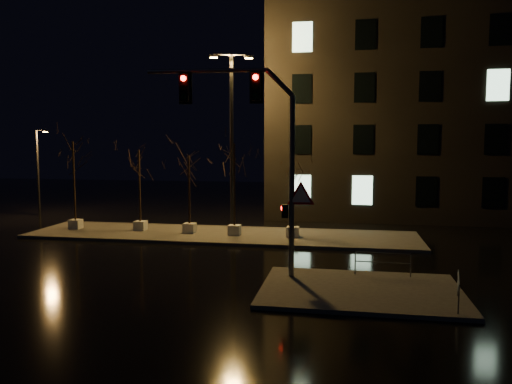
# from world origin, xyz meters

# --- Properties ---
(ground) EXTENTS (90.00, 90.00, 0.00)m
(ground) POSITION_xyz_m (0.00, 0.00, 0.00)
(ground) COLOR black
(ground) RESTS_ON ground
(median) EXTENTS (22.00, 5.00, 0.15)m
(median) POSITION_xyz_m (0.00, 6.00, 0.07)
(median) COLOR #44433D
(median) RESTS_ON ground
(sidewalk_corner) EXTENTS (7.00, 5.00, 0.15)m
(sidewalk_corner) POSITION_xyz_m (7.50, -3.50, 0.07)
(sidewalk_corner) COLOR #44433D
(sidewalk_corner) RESTS_ON ground
(building) EXTENTS (25.00, 12.00, 15.00)m
(building) POSITION_xyz_m (14.00, 18.00, 7.50)
(building) COLOR black
(building) RESTS_ON ground
(tree_0) EXTENTS (1.80, 1.80, 5.35)m
(tree_0) POSITION_xyz_m (-9.00, 6.08, 4.21)
(tree_0) COLOR beige
(tree_0) RESTS_ON median
(tree_1) EXTENTS (1.80, 1.80, 4.85)m
(tree_1) POSITION_xyz_m (-4.94, 6.25, 3.83)
(tree_1) COLOR beige
(tree_1) RESTS_ON median
(tree_2) EXTENTS (1.80, 1.80, 4.51)m
(tree_2) POSITION_xyz_m (-1.83, 5.95, 3.57)
(tree_2) COLOR beige
(tree_2) RESTS_ON median
(tree_3) EXTENTS (1.80, 1.80, 5.23)m
(tree_3) POSITION_xyz_m (0.84, 5.80, 4.12)
(tree_3) COLOR beige
(tree_3) RESTS_ON median
(tree_4) EXTENTS (1.80, 1.80, 4.67)m
(tree_4) POSITION_xyz_m (4.11, 5.75, 3.69)
(tree_4) COLOR beige
(tree_4) RESTS_ON median
(traffic_signal_mast) EXTENTS (6.50, 0.52, 7.94)m
(traffic_signal_mast) POSITION_xyz_m (3.61, -2.36, 5.36)
(traffic_signal_mast) COLOR slate
(traffic_signal_mast) RESTS_ON sidewalk_corner
(streetlight_main) EXTENTS (2.55, 0.99, 10.33)m
(streetlight_main) POSITION_xyz_m (0.20, 7.98, 6.11)
(streetlight_main) COLOR black
(streetlight_main) RESTS_ON median
(streetlight_far) EXTENTS (1.20, 0.53, 6.23)m
(streetlight_far) POSITION_xyz_m (-15.00, 11.62, 3.43)
(streetlight_far) COLOR black
(streetlight_far) RESTS_ON ground
(guard_rail_a) EXTENTS (2.14, 0.09, 0.92)m
(guard_rail_a) POSITION_xyz_m (8.38, -1.61, 0.75)
(guard_rail_a) COLOR slate
(guard_rail_a) RESTS_ON sidewalk_corner
(guard_rail_b) EXTENTS (0.41, 1.89, 0.91)m
(guard_rail_b) POSITION_xyz_m (10.50, -4.76, 0.74)
(guard_rail_b) COLOR slate
(guard_rail_b) RESTS_ON sidewalk_corner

